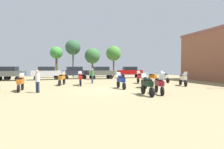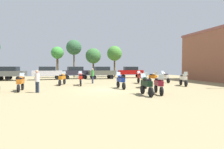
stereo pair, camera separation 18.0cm
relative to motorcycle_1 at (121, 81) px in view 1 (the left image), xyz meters
The scene contains 23 objects.
ground_plane 1.73m from the motorcycle_1, 158.61° to the right, with size 44.00×52.00×0.02m.
motorcycle_1 is the anchor object (origin of this frame).
motorcycle_2 2.27m from the motorcycle_1, ahead, with size 0.76×2.03×1.45m.
motorcycle_3 8.31m from the motorcycle_1, behind, with size 0.62×2.14×1.44m.
motorcycle_4 8.65m from the motorcycle_1, 33.30° to the left, with size 0.62×2.19×1.45m.
motorcycle_5 5.58m from the motorcycle_1, 48.59° to the left, with size 0.62×2.13×1.48m.
motorcycle_6 6.39m from the motorcycle_1, 36.76° to the left, with size 0.62×2.26×1.45m.
motorcycle_8 4.99m from the motorcycle_1, 131.09° to the left, with size 0.62×2.15×1.50m.
motorcycle_9 6.88m from the motorcycle_1, 138.46° to the left, with size 0.82×2.21×1.47m.
motorcycle_10 6.93m from the motorcycle_1, ahead, with size 0.84×2.11×1.46m.
motorcycle_11 4.18m from the motorcycle_1, 66.64° to the right, with size 0.78×2.16×1.45m.
motorcycle_12 4.20m from the motorcycle_1, 82.39° to the right, with size 0.62×2.14×1.48m.
car_1 16.62m from the motorcycle_1, 66.86° to the left, with size 4.46×2.21×2.00m.
car_2 15.24m from the motorcycle_1, 102.46° to the left, with size 4.54×2.48×2.00m.
car_3 18.17m from the motorcycle_1, 133.96° to the left, with size 4.49×2.32×2.00m.
car_4 15.65m from the motorcycle_1, 118.89° to the left, with size 4.49×2.32×2.00m.
car_5 13.58m from the motorcycle_1, 86.16° to the left, with size 4.45×2.18×2.00m.
person_1 5.94m from the motorcycle_1, 106.92° to the left, with size 0.46×0.46×1.77m.
person_2 6.92m from the motorcycle_1, behind, with size 0.47×0.47×1.71m.
tree_1 20.39m from the motorcycle_1, 108.24° to the left, with size 2.21×2.21×5.65m.
tree_2 19.90m from the motorcycle_1, 99.87° to the left, with size 2.81×2.81×7.01m.
tree_4 19.69m from the motorcycle_1, 76.64° to the left, with size 2.91×2.91×6.07m.
tree_5 19.46m from the motorcycle_1, 89.01° to the left, with size 2.95×2.95×5.56m.
Camera 1 is at (-3.43, -14.86, 1.95)m, focal length 29.01 mm.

